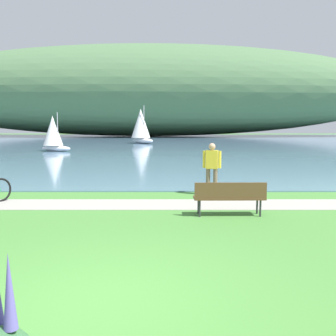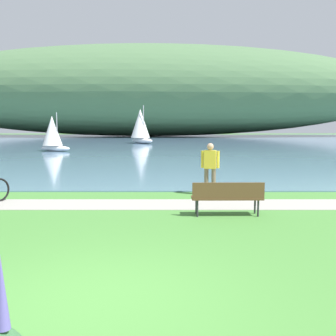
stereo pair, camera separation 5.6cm
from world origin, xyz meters
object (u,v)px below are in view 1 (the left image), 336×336
Objects in this scene: park_bench_near_camera at (229,196)px; person_at_shoreline at (211,166)px; sailboat_toward_hillside at (52,133)px; sailboat_mid_bay at (140,126)px.

park_bench_near_camera is 2.98m from person_at_shoreline.
sailboat_toward_hillside is at bearing 115.54° from park_bench_near_camera.
park_bench_near_camera is 0.54× the size of sailboat_toward_hillside.
person_at_shoreline is at bearing -82.37° from sailboat_mid_bay.
sailboat_toward_hillside is at bearing -114.37° from sailboat_mid_bay.
park_bench_near_camera is 0.39× the size of sailboat_mid_bay.
park_bench_near_camera is at bearing -87.55° from person_at_shoreline.
sailboat_mid_bay reaches higher than sailboat_toward_hillside.
sailboat_mid_bay reaches higher than person_at_shoreline.
sailboat_mid_bay is (-4.76, 35.51, 1.24)m from person_at_shoreline.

